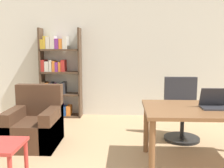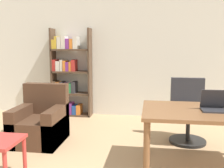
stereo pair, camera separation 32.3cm
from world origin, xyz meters
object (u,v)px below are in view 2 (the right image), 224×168
laptop (218,106)px  armchair (40,124)px  office_chair (188,113)px  bookshelf (68,77)px  desk (208,118)px

laptop → armchair: laptop is taller
office_chair → bookshelf: 2.59m
office_chair → armchair: office_chair is taller
laptop → office_chair: same height
laptop → bookshelf: 3.27m
desk → laptop: size_ratio=4.14×
desk → bookshelf: size_ratio=0.82×
laptop → armchair: size_ratio=0.42×
office_chair → armchair: 2.25m
desk → armchair: 2.40m
office_chair → bookshelf: (-2.27, 1.19, 0.38)m
bookshelf → laptop: bearing=-41.3°
armchair → bookshelf: size_ratio=0.48×
office_chair → armchair: bearing=-170.3°
desk → armchair: bearing=165.6°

